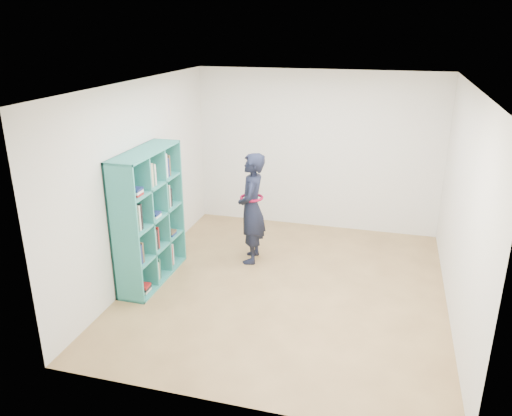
# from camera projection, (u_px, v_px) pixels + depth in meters

# --- Properties ---
(floor) EXTENTS (4.50, 4.50, 0.00)m
(floor) POSITION_uv_depth(u_px,v_px,m) (287.00, 287.00, 6.55)
(floor) COLOR olive
(floor) RESTS_ON ground
(ceiling) EXTENTS (4.50, 4.50, 0.00)m
(ceiling) POSITION_uv_depth(u_px,v_px,m) (291.00, 85.00, 5.65)
(ceiling) COLOR white
(ceiling) RESTS_ON wall_back
(wall_left) EXTENTS (0.02, 4.50, 2.60)m
(wall_left) POSITION_uv_depth(u_px,v_px,m) (141.00, 181.00, 6.60)
(wall_left) COLOR white
(wall_left) RESTS_ON floor
(wall_right) EXTENTS (0.02, 4.50, 2.60)m
(wall_right) POSITION_uv_depth(u_px,v_px,m) (463.00, 208.00, 5.61)
(wall_right) COLOR white
(wall_right) RESTS_ON floor
(wall_back) EXTENTS (4.00, 0.02, 2.60)m
(wall_back) POSITION_uv_depth(u_px,v_px,m) (317.00, 151.00, 8.14)
(wall_back) COLOR white
(wall_back) RESTS_ON floor
(wall_front) EXTENTS (4.00, 0.02, 2.60)m
(wall_front) POSITION_uv_depth(u_px,v_px,m) (233.00, 278.00, 4.07)
(wall_front) COLOR white
(wall_front) RESTS_ON floor
(bookshelf) EXTENTS (0.39, 1.33, 1.78)m
(bookshelf) POSITION_uv_depth(u_px,v_px,m) (147.00, 219.00, 6.50)
(bookshelf) COLOR teal
(bookshelf) RESTS_ON floor
(person) EXTENTS (0.46, 0.63, 1.60)m
(person) POSITION_uv_depth(u_px,v_px,m) (252.00, 208.00, 7.04)
(person) COLOR black
(person) RESTS_ON floor
(smartphone) EXTENTS (0.03, 0.08, 0.12)m
(smartphone) POSITION_uv_depth(u_px,v_px,m) (243.00, 199.00, 7.10)
(smartphone) COLOR silver
(smartphone) RESTS_ON person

